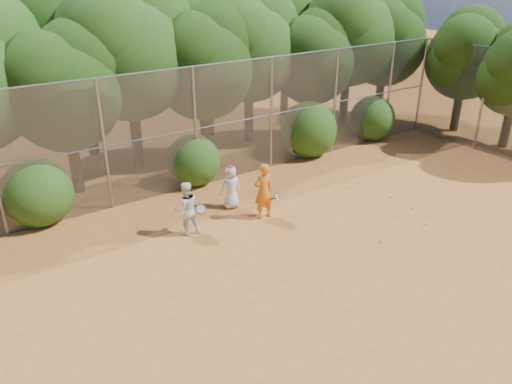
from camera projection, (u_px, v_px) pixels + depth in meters
ground at (341, 255)px, 12.95m from camera, size 80.00×80.00×0.00m
fence_back at (219, 123)px, 16.54m from camera, size 20.05×0.09×4.03m
fence_side at (483, 99)px, 19.39m from camera, size 0.09×6.09×4.03m
tree_2 at (63, 83)px, 15.09m from camera, size 3.99×3.47×5.47m
tree_3 at (128, 44)px, 16.77m from camera, size 4.89×4.26×6.70m
tree_4 at (203, 59)px, 17.84m from camera, size 4.19×3.64×5.73m
tree_5 at (249, 42)px, 19.59m from camera, size 4.51×3.92×6.17m
tree_6 at (314, 54)px, 20.34m from camera, size 3.86×3.36×5.29m
tree_7 at (350, 28)px, 21.72m from camera, size 4.77×4.14×6.53m
tree_8 at (386, 36)px, 22.69m from camera, size 4.25×3.70×5.82m
tree_10 at (78, 32)px, 17.83m from camera, size 5.15×4.48×7.06m
tree_11 at (207, 36)px, 20.24m from camera, size 4.64×4.03×6.35m
tree_12 at (287, 19)px, 22.83m from camera, size 5.02×4.37×6.88m
tree_13 at (467, 51)px, 21.06m from camera, size 3.86×3.36×5.29m
bush_0 at (37, 190)px, 14.24m from camera, size 2.00×2.00×2.00m
bush_1 at (193, 158)px, 16.81m from camera, size 1.80×1.80×1.80m
bush_2 at (309, 127)px, 19.25m from camera, size 2.20×2.20×2.20m
bush_3 at (373, 117)px, 21.08m from camera, size 1.90×1.90×1.90m
player_yellow at (263, 191)px, 14.48m from camera, size 0.83×0.57×1.72m
player_teen at (231, 187)px, 15.17m from camera, size 0.72×0.52×1.39m
player_white at (186, 208)px, 13.66m from camera, size 0.89×0.79×1.55m
ball_0 at (413, 208)px, 15.30m from camera, size 0.07×0.07×0.07m
ball_1 at (391, 196)px, 16.08m from camera, size 0.07×0.07×0.07m
ball_2 at (426, 224)px, 14.38m from camera, size 0.07×0.07×0.07m
ball_3 at (380, 241)px, 13.51m from camera, size 0.07×0.07×0.07m
ball_4 at (349, 187)px, 16.74m from camera, size 0.07×0.07×0.07m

